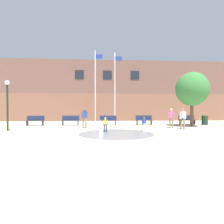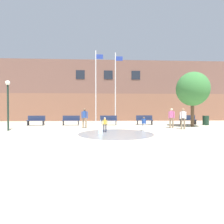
# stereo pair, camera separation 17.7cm
# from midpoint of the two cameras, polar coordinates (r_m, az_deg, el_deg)

# --- Properties ---
(ground_plane) EXTENTS (100.00, 100.00, 0.00)m
(ground_plane) POSITION_cam_midpoint_polar(r_m,az_deg,el_deg) (5.93, 4.57, -14.16)
(ground_plane) COLOR #BCB299
(library_building) EXTENTS (36.00, 6.05, 7.73)m
(library_building) POSITION_cam_midpoint_polar(r_m,az_deg,el_deg) (25.20, -1.22, 6.34)
(library_building) COLOR brown
(library_building) RESTS_ON ground
(splash_fountain) EXTENTS (4.67, 4.67, 0.91)m
(splash_fountain) POSITION_cam_midpoint_polar(r_m,az_deg,el_deg) (10.97, -0.22, -6.16)
(splash_fountain) COLOR gray
(splash_fountain) RESTS_ON ground
(park_bench_far_left) EXTENTS (1.60, 0.44, 0.91)m
(park_bench_far_left) POSITION_cam_midpoint_polar(r_m,az_deg,el_deg) (17.72, -23.30, -2.50)
(park_bench_far_left) COLOR #28282D
(park_bench_far_left) RESTS_ON ground
(park_bench_left_of_flagpoles) EXTENTS (1.60, 0.44, 0.91)m
(park_bench_left_of_flagpoles) POSITION_cam_midpoint_polar(r_m,az_deg,el_deg) (16.84, -12.94, -2.62)
(park_bench_left_of_flagpoles) COLOR #28282D
(park_bench_left_of_flagpoles) RESTS_ON ground
(park_bench_center) EXTENTS (1.60, 0.44, 0.91)m
(park_bench_center) POSITION_cam_midpoint_polar(r_m,az_deg,el_deg) (16.56, -0.83, -2.66)
(park_bench_center) COLOR #28282D
(park_bench_center) RESTS_ON ground
(park_bench_near_trashcan) EXTENTS (1.60, 0.44, 0.91)m
(park_bench_near_trashcan) POSITION_cam_midpoint_polar(r_m,az_deg,el_deg) (17.26, 10.85, -2.52)
(park_bench_near_trashcan) COLOR #28282D
(park_bench_near_trashcan) RESTS_ON ground
(park_bench_far_right) EXTENTS (1.60, 0.44, 0.91)m
(park_bench_far_right) POSITION_cam_midpoint_polar(r_m,az_deg,el_deg) (18.78, 23.77, -2.30)
(park_bench_far_right) COLOR #28282D
(park_bench_far_right) RESTS_ON ground
(adult_watching) EXTENTS (0.50, 0.37, 1.59)m
(adult_watching) POSITION_cam_midpoint_polar(r_m,az_deg,el_deg) (14.22, 22.51, -1.52)
(adult_watching) COLOR #89755B
(adult_watching) RESTS_ON ground
(teen_by_trashcan) EXTENTS (0.50, 0.38, 1.59)m
(teen_by_trashcan) POSITION_cam_midpoint_polar(r_m,az_deg,el_deg) (14.07, -8.59, -1.48)
(teen_by_trashcan) COLOR #89755B
(teen_by_trashcan) RESTS_ON ground
(child_with_pink_shirt) EXTENTS (0.31, 0.23, 0.99)m
(child_with_pink_shirt) POSITION_cam_midpoint_polar(r_m,az_deg,el_deg) (12.48, 10.75, -3.44)
(child_with_pink_shirt) COLOR silver
(child_with_pink_shirt) RESTS_ON ground
(adult_near_bench) EXTENTS (0.50, 0.39, 1.59)m
(adult_near_bench) POSITION_cam_midpoint_polar(r_m,az_deg,el_deg) (14.87, 19.19, -1.39)
(adult_near_bench) COLOR #89755B
(adult_near_bench) RESTS_ON ground
(child_in_fountain) EXTENTS (0.31, 0.23, 0.99)m
(child_in_fountain) POSITION_cam_midpoint_polar(r_m,az_deg,el_deg) (11.59, -1.89, -3.77)
(child_in_fountain) COLOR #1E233D
(child_in_fountain) RESTS_ON ground
(flagpole_left) EXTENTS (0.80, 0.10, 7.53)m
(flagpole_left) POSITION_cam_midpoint_polar(r_m,az_deg,el_deg) (18.20, -4.94, 8.81)
(flagpole_left) COLOR silver
(flagpole_left) RESTS_ON ground
(flagpole_right) EXTENTS (0.80, 0.10, 7.36)m
(flagpole_right) POSITION_cam_midpoint_polar(r_m,az_deg,el_deg) (18.23, 1.50, 8.52)
(flagpole_right) COLOR silver
(flagpole_right) RESTS_ON ground
(lamp_post_left_lane) EXTENTS (0.32, 0.32, 3.55)m
(lamp_post_left_lane) POSITION_cam_midpoint_polar(r_m,az_deg,el_deg) (14.37, -30.55, 4.09)
(lamp_post_left_lane) COLOR #192D23
(lamp_post_left_lane) RESTS_ON ground
(trash_can) EXTENTS (0.56, 0.56, 0.90)m
(trash_can) POSITION_cam_midpoint_polar(r_m,az_deg,el_deg) (18.92, 28.52, -2.41)
(trash_can) COLOR #193323
(trash_can) RESTS_ON ground
(street_tree_near_building) EXTENTS (2.75, 2.75, 4.73)m
(street_tree_near_building) POSITION_cam_midpoint_polar(r_m,az_deg,el_deg) (16.77, 25.11, 6.78)
(street_tree_near_building) COLOR brown
(street_tree_near_building) RESTS_ON ground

